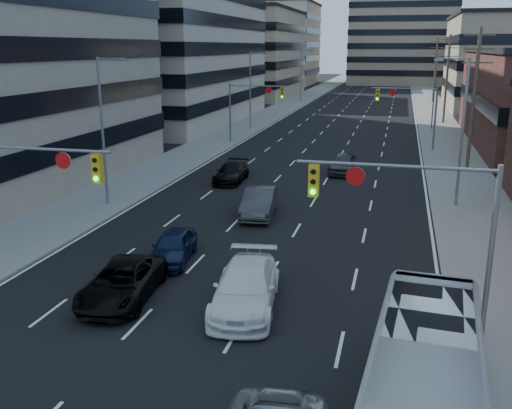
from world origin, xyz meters
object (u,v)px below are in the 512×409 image
object	(u,v)px
white_van	(246,288)
transit_bus	(422,409)
sedan_blue	(173,246)
black_pickup	(122,282)

from	to	relation	value
white_van	transit_bus	distance (m)	9.50
transit_bus	sedan_blue	size ratio (longest dim) A/B	2.66
white_van	transit_bus	xyz separation A→B (m)	(6.16, -7.20, 0.73)
transit_bus	black_pickup	bearing A→B (deg)	153.03
transit_bus	sedan_blue	world-z (taller)	transit_bus
white_van	sedan_blue	size ratio (longest dim) A/B	1.35
sedan_blue	black_pickup	bearing A→B (deg)	-102.15
transit_bus	white_van	bearing A→B (deg)	134.89
black_pickup	sedan_blue	distance (m)	4.39
black_pickup	white_van	bearing A→B (deg)	-0.46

